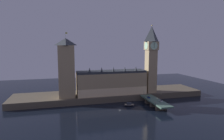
% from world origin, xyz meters
% --- Properties ---
extents(ground_plane, '(400.00, 400.00, 0.00)m').
position_xyz_m(ground_plane, '(0.00, 0.00, 0.00)').
color(ground_plane, black).
extents(embankment, '(220.00, 42.00, 6.75)m').
position_xyz_m(embankment, '(0.00, 39.00, 3.37)').
color(embankment, brown).
rests_on(embankment, ground_plane).
extents(parliament_hall, '(78.02, 21.56, 32.17)m').
position_xyz_m(parliament_hall, '(-0.71, 31.11, 20.09)').
color(parliament_hall, tan).
rests_on(parliament_hall, embankment).
extents(clock_tower, '(13.48, 13.59, 78.58)m').
position_xyz_m(clock_tower, '(46.08, 27.00, 48.36)').
color(clock_tower, tan).
rests_on(clock_tower, embankment).
extents(victoria_tower, '(16.80, 16.80, 68.59)m').
position_xyz_m(victoria_tower, '(-50.23, 29.74, 38.18)').
color(victoria_tower, tan).
rests_on(victoria_tower, embankment).
extents(bridge, '(12.96, 46.00, 6.40)m').
position_xyz_m(bridge, '(36.17, -5.00, 4.46)').
color(bridge, '#476656').
rests_on(bridge, ground_plane).
extents(car_northbound_lead, '(2.00, 4.79, 1.51)m').
position_xyz_m(car_northbound_lead, '(33.32, 4.64, 7.11)').
color(car_northbound_lead, navy).
rests_on(car_northbound_lead, bridge).
extents(car_southbound_lead, '(1.84, 4.00, 1.51)m').
position_xyz_m(car_southbound_lead, '(39.02, -10.74, 7.11)').
color(car_southbound_lead, silver).
rests_on(car_southbound_lead, bridge).
extents(pedestrian_near_rail, '(0.38, 0.38, 1.82)m').
position_xyz_m(pedestrian_near_rail, '(30.47, -15.34, 7.37)').
color(pedestrian_near_rail, black).
rests_on(pedestrian_near_rail, bridge).
extents(pedestrian_mid_walk, '(0.38, 0.38, 1.83)m').
position_xyz_m(pedestrian_mid_walk, '(41.87, -4.79, 7.38)').
color(pedestrian_mid_walk, black).
rests_on(pedestrian_mid_walk, bridge).
extents(pedestrian_far_rail, '(0.38, 0.38, 1.63)m').
position_xyz_m(pedestrian_far_rail, '(30.47, 8.01, 7.26)').
color(pedestrian_far_rail, black).
rests_on(pedestrian_far_rail, bridge).
extents(street_lamp_near, '(1.34, 0.60, 7.08)m').
position_xyz_m(street_lamp_near, '(30.07, -19.72, 10.83)').
color(street_lamp_near, '#2D3333').
rests_on(street_lamp_near, bridge).
extents(street_lamp_mid, '(1.34, 0.60, 6.78)m').
position_xyz_m(street_lamp_mid, '(42.27, -5.00, 10.65)').
color(street_lamp_mid, '#2D3333').
rests_on(street_lamp_mid, bridge).
extents(street_lamp_far, '(1.34, 0.60, 7.32)m').
position_xyz_m(street_lamp_far, '(30.07, 9.72, 10.98)').
color(street_lamp_far, '#2D3333').
rests_on(street_lamp_far, bridge).
extents(boat_upstream, '(11.25, 6.53, 3.59)m').
position_xyz_m(boat_upstream, '(10.65, 2.65, 1.31)').
color(boat_upstream, '#28282D').
rests_on(boat_upstream, ground_plane).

